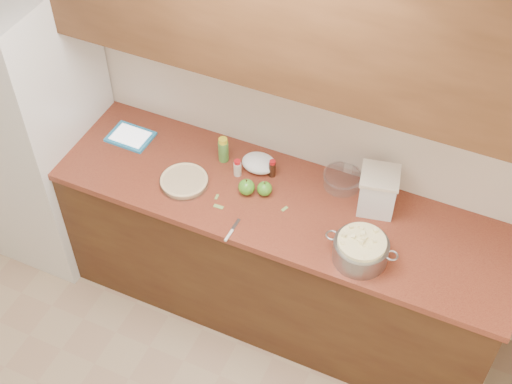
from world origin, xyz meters
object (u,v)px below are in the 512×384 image
at_px(flour_canister, 378,191).
at_px(pie, 184,181).
at_px(colander, 361,250).
at_px(tablet, 130,137).

bearing_deg(flour_canister, pie, -164.82).
xyz_separation_m(pie, colander, (0.99, -0.09, 0.04)).
bearing_deg(flour_canister, colander, -84.40).
bearing_deg(pie, tablet, 156.61).
bearing_deg(tablet, flour_canister, 3.90).
bearing_deg(pie, colander, -5.03).
bearing_deg(colander, pie, 174.97).
xyz_separation_m(colander, flour_canister, (-0.03, 0.34, 0.05)).
relative_size(pie, tablet, 1.07).
distance_m(pie, colander, 0.99).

